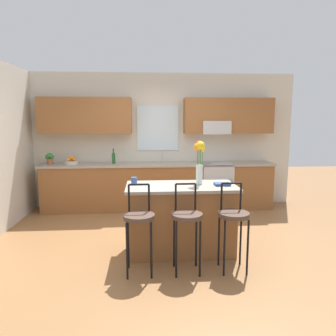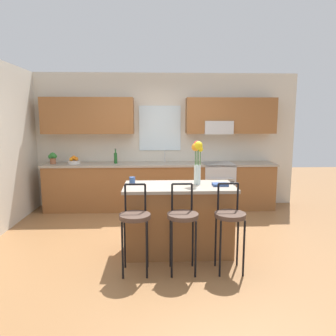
{
  "view_description": "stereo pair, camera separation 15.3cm",
  "coord_description": "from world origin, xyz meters",
  "px_view_note": "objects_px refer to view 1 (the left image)",
  "views": [
    {
      "loc": [
        -0.26,
        -4.5,
        1.78
      ],
      "look_at": [
        0.1,
        0.55,
        1.0
      ],
      "focal_mm": 33.84,
      "sensor_mm": 36.0,
      "label": 1
    },
    {
      "loc": [
        -0.11,
        -4.51,
        1.78
      ],
      "look_at": [
        0.1,
        0.55,
        1.0
      ],
      "focal_mm": 33.84,
      "sensor_mm": 36.0,
      "label": 2
    }
  ],
  "objects_px": {
    "mug_ceramic": "(134,180)",
    "fruit_bowl_oranges": "(71,161)",
    "kitchen_island": "(181,219)",
    "bar_stool_far": "(233,218)",
    "potted_plant_small": "(50,158)",
    "bar_stool_near": "(139,221)",
    "bottle_olive_oil": "(114,158)",
    "oven_range": "(216,185)",
    "cookbook": "(222,184)",
    "bar_stool_middle": "(187,219)",
    "flower_vase": "(199,157)"
  },
  "relations": [
    {
      "from": "mug_ceramic",
      "to": "fruit_bowl_oranges",
      "type": "bearing_deg",
      "value": 122.6
    },
    {
      "from": "kitchen_island",
      "to": "bar_stool_far",
      "type": "height_order",
      "value": "bar_stool_far"
    },
    {
      "from": "bar_stool_far",
      "to": "potted_plant_small",
      "type": "distance_m",
      "value": 3.96
    },
    {
      "from": "bar_stool_far",
      "to": "bar_stool_near",
      "type": "bearing_deg",
      "value": 180.0
    },
    {
      "from": "fruit_bowl_oranges",
      "to": "bottle_olive_oil",
      "type": "relative_size",
      "value": 0.82
    },
    {
      "from": "mug_ceramic",
      "to": "bottle_olive_oil",
      "type": "xyz_separation_m",
      "value": [
        -0.46,
        1.99,
        0.07
      ]
    },
    {
      "from": "oven_range",
      "to": "potted_plant_small",
      "type": "xyz_separation_m",
      "value": [
        -3.25,
        0.03,
        0.59
      ]
    },
    {
      "from": "bottle_olive_oil",
      "to": "kitchen_island",
      "type": "bearing_deg",
      "value": -63.02
    },
    {
      "from": "oven_range",
      "to": "bottle_olive_oil",
      "type": "xyz_separation_m",
      "value": [
        -2.03,
        0.02,
        0.58
      ]
    },
    {
      "from": "cookbook",
      "to": "kitchen_island",
      "type": "bearing_deg",
      "value": 174.87
    },
    {
      "from": "kitchen_island",
      "to": "fruit_bowl_oranges",
      "type": "bearing_deg",
      "value": 131.64
    },
    {
      "from": "kitchen_island",
      "to": "cookbook",
      "type": "height_order",
      "value": "cookbook"
    },
    {
      "from": "bar_stool_middle",
      "to": "potted_plant_small",
      "type": "height_order",
      "value": "potted_plant_small"
    },
    {
      "from": "mug_ceramic",
      "to": "potted_plant_small",
      "type": "bearing_deg",
      "value": 130.17
    },
    {
      "from": "oven_range",
      "to": "bar_stool_middle",
      "type": "height_order",
      "value": "bar_stool_middle"
    },
    {
      "from": "oven_range",
      "to": "bar_stool_far",
      "type": "xyz_separation_m",
      "value": [
        -0.39,
        -2.68,
        0.18
      ]
    },
    {
      "from": "oven_range",
      "to": "bar_stool_near",
      "type": "bearing_deg",
      "value": -119.1
    },
    {
      "from": "kitchen_island",
      "to": "bottle_olive_oil",
      "type": "height_order",
      "value": "bottle_olive_oil"
    },
    {
      "from": "bar_stool_far",
      "to": "bottle_olive_oil",
      "type": "bearing_deg",
      "value": 121.18
    },
    {
      "from": "mug_ceramic",
      "to": "bar_stool_near",
      "type": "bearing_deg",
      "value": -84.04
    },
    {
      "from": "mug_ceramic",
      "to": "bar_stool_far",
      "type": "bearing_deg",
      "value": -31.19
    },
    {
      "from": "fruit_bowl_oranges",
      "to": "potted_plant_small",
      "type": "xyz_separation_m",
      "value": [
        -0.41,
        -0.0,
        0.07
      ]
    },
    {
      "from": "bar_stool_near",
      "to": "flower_vase",
      "type": "distance_m",
      "value": 1.21
    },
    {
      "from": "kitchen_island",
      "to": "bar_stool_middle",
      "type": "height_order",
      "value": "bar_stool_middle"
    },
    {
      "from": "bar_stool_near",
      "to": "flower_vase",
      "type": "bearing_deg",
      "value": 38.42
    },
    {
      "from": "cookbook",
      "to": "bar_stool_middle",
      "type": "bearing_deg",
      "value": -135.81
    },
    {
      "from": "mug_ceramic",
      "to": "cookbook",
      "type": "bearing_deg",
      "value": -9.27
    },
    {
      "from": "bar_stool_near",
      "to": "bar_stool_middle",
      "type": "bearing_deg",
      "value": 0.0
    },
    {
      "from": "flower_vase",
      "to": "fruit_bowl_oranges",
      "type": "height_order",
      "value": "flower_vase"
    },
    {
      "from": "kitchen_island",
      "to": "bar_stool_far",
      "type": "relative_size",
      "value": 1.39
    },
    {
      "from": "bar_stool_near",
      "to": "cookbook",
      "type": "distance_m",
      "value": 1.24
    },
    {
      "from": "bar_stool_middle",
      "to": "bar_stool_near",
      "type": "bearing_deg",
      "value": 180.0
    },
    {
      "from": "oven_range",
      "to": "mug_ceramic",
      "type": "height_order",
      "value": "mug_ceramic"
    },
    {
      "from": "potted_plant_small",
      "to": "bar_stool_far",
      "type": "bearing_deg",
      "value": -43.43
    },
    {
      "from": "flower_vase",
      "to": "bar_stool_near",
      "type": "bearing_deg",
      "value": -141.58
    },
    {
      "from": "oven_range",
      "to": "fruit_bowl_oranges",
      "type": "bearing_deg",
      "value": 179.41
    },
    {
      "from": "kitchen_island",
      "to": "cookbook",
      "type": "xyz_separation_m",
      "value": [
        0.54,
        -0.05,
        0.47
      ]
    },
    {
      "from": "bar_stool_near",
      "to": "cookbook",
      "type": "relative_size",
      "value": 5.21
    },
    {
      "from": "flower_vase",
      "to": "mug_ceramic",
      "type": "bearing_deg",
      "value": 174.8
    },
    {
      "from": "bar_stool_near",
      "to": "bar_stool_far",
      "type": "distance_m",
      "value": 1.1
    },
    {
      "from": "bar_stool_near",
      "to": "bottle_olive_oil",
      "type": "height_order",
      "value": "bottle_olive_oil"
    },
    {
      "from": "bar_stool_middle",
      "to": "mug_ceramic",
      "type": "bearing_deg",
      "value": 131.29
    },
    {
      "from": "bar_stool_middle",
      "to": "potted_plant_small",
      "type": "relative_size",
      "value": 4.64
    },
    {
      "from": "bar_stool_middle",
      "to": "bottle_olive_oil",
      "type": "relative_size",
      "value": 3.57
    },
    {
      "from": "oven_range",
      "to": "bottle_olive_oil",
      "type": "height_order",
      "value": "bottle_olive_oil"
    },
    {
      "from": "potted_plant_small",
      "to": "bar_stool_middle",
      "type": "bearing_deg",
      "value": -49.54
    },
    {
      "from": "bar_stool_near",
      "to": "bar_stool_far",
      "type": "relative_size",
      "value": 1.0
    },
    {
      "from": "fruit_bowl_oranges",
      "to": "bottle_olive_oil",
      "type": "distance_m",
      "value": 0.82
    },
    {
      "from": "oven_range",
      "to": "kitchen_island",
      "type": "distance_m",
      "value": 2.31
    },
    {
      "from": "bar_stool_middle",
      "to": "flower_vase",
      "type": "distance_m",
      "value": 0.94
    }
  ]
}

